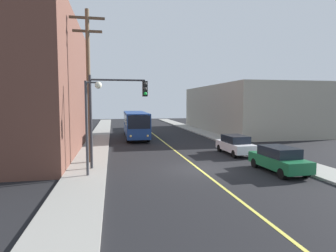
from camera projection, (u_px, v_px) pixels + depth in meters
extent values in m
plane|color=black|center=(199.00, 169.00, 18.84)|extent=(120.00, 120.00, 0.00)
cube|color=gray|center=(95.00, 148.00, 27.23)|extent=(2.50, 90.00, 0.15)
cube|color=gray|center=(237.00, 144.00, 29.99)|extent=(2.50, 90.00, 0.15)
cube|color=#D8CC4C|center=(161.00, 140.00, 33.51)|extent=(0.16, 60.00, 0.01)
cube|color=brown|center=(23.00, 87.00, 25.68)|extent=(10.00, 22.14, 11.61)
cube|color=black|center=(81.00, 132.00, 26.97)|extent=(0.06, 15.50, 1.30)
cube|color=black|center=(80.00, 98.00, 26.71)|extent=(0.06, 15.50, 1.30)
cube|color=black|center=(79.00, 64.00, 26.44)|extent=(0.06, 15.50, 1.30)
cube|color=gray|center=(244.00, 109.00, 44.23)|extent=(12.00, 24.41, 6.92)
cube|color=black|center=(207.00, 121.00, 43.25)|extent=(0.06, 17.09, 1.30)
cube|color=black|center=(207.00, 100.00, 42.99)|extent=(0.06, 17.09, 1.30)
cube|color=navy|center=(135.00, 123.00, 35.62)|extent=(2.70, 12.03, 2.75)
cube|color=black|center=(139.00, 122.00, 29.71)|extent=(2.35, 0.11, 1.40)
cube|color=black|center=(133.00, 116.00, 41.43)|extent=(2.30, 0.11, 1.10)
cube|color=black|center=(125.00, 119.00, 35.35)|extent=(0.19, 10.20, 1.10)
cube|color=black|center=(145.00, 119.00, 35.80)|extent=(0.19, 10.20, 1.10)
cube|color=orange|center=(139.00, 116.00, 29.67)|extent=(1.79, 0.08, 0.30)
sphere|color=#F9D872|center=(131.00, 136.00, 29.63)|extent=(0.24, 0.24, 0.24)
sphere|color=#F9D872|center=(148.00, 136.00, 29.95)|extent=(0.24, 0.24, 0.24)
cylinder|color=black|center=(128.00, 138.00, 31.41)|extent=(0.31, 1.00, 1.00)
cylinder|color=black|center=(148.00, 137.00, 31.81)|extent=(0.31, 1.00, 1.00)
cylinder|color=black|center=(126.00, 131.00, 38.96)|extent=(0.31, 1.00, 1.00)
cylinder|color=black|center=(142.00, 131.00, 39.36)|extent=(0.31, 1.00, 1.00)
cube|color=#196038|center=(279.00, 162.00, 17.93)|extent=(1.95, 4.46, 0.70)
cube|color=black|center=(279.00, 152.00, 17.87)|extent=(1.71, 2.52, 0.60)
cylinder|color=black|center=(282.00, 174.00, 16.32)|extent=(0.24, 0.65, 0.64)
cylinder|color=black|center=(306.00, 172.00, 16.68)|extent=(0.24, 0.65, 0.64)
cylinder|color=black|center=(255.00, 163.00, 19.23)|extent=(0.24, 0.65, 0.64)
cylinder|color=black|center=(276.00, 162.00, 19.59)|extent=(0.24, 0.65, 0.64)
cube|color=silver|center=(235.00, 146.00, 24.18)|extent=(1.90, 4.44, 0.70)
cube|color=black|center=(235.00, 139.00, 24.12)|extent=(1.68, 2.50, 0.60)
cylinder|color=black|center=(234.00, 154.00, 22.57)|extent=(0.23, 0.64, 0.64)
cylinder|color=black|center=(253.00, 153.00, 22.91)|extent=(0.23, 0.64, 0.64)
cylinder|color=black|center=(220.00, 148.00, 25.49)|extent=(0.23, 0.64, 0.64)
cylinder|color=black|center=(236.00, 147.00, 25.84)|extent=(0.23, 0.64, 0.64)
cylinder|color=brown|center=(89.00, 87.00, 19.93)|extent=(0.28, 0.28, 10.67)
cube|color=#4C3D2D|center=(87.00, 18.00, 19.54)|extent=(2.40, 0.16, 0.16)
cube|color=#4C3D2D|center=(87.00, 31.00, 19.62)|extent=(2.00, 0.16, 0.16)
cylinder|color=#2D2D33|center=(91.00, 122.00, 18.18)|extent=(0.18, 0.18, 6.00)
cylinder|color=#2D2D33|center=(118.00, 80.00, 18.29)|extent=(3.50, 0.12, 0.12)
cube|color=black|center=(145.00, 89.00, 18.67)|extent=(0.32, 0.36, 1.00)
sphere|color=#2D2D2D|center=(145.00, 84.00, 18.46)|extent=(0.22, 0.22, 0.22)
sphere|color=#2D2D2D|center=(145.00, 89.00, 18.49)|extent=(0.22, 0.22, 0.22)
sphere|color=green|center=(145.00, 94.00, 18.51)|extent=(0.22, 0.22, 0.22)
cylinder|color=#38383D|center=(87.00, 129.00, 16.43)|extent=(0.16, 0.16, 5.50)
cylinder|color=#38383D|center=(92.00, 82.00, 16.27)|extent=(0.70, 0.10, 0.10)
sphere|color=#EAE5C6|center=(98.00, 85.00, 16.35)|extent=(0.40, 0.40, 0.40)
cylinder|color=red|center=(245.00, 143.00, 27.28)|extent=(0.26, 0.26, 0.70)
sphere|color=gold|center=(245.00, 139.00, 27.25)|extent=(0.24, 0.24, 0.24)
cylinder|color=red|center=(243.00, 142.00, 27.24)|extent=(0.12, 0.10, 0.10)
cylinder|color=red|center=(246.00, 142.00, 27.31)|extent=(0.12, 0.10, 0.10)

